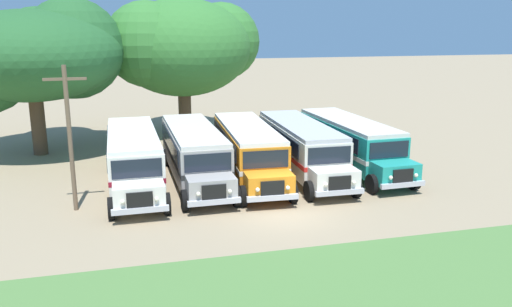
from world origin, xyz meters
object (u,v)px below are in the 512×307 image
broad_shade_tree (182,45)px  parked_bus_slot_0 (134,156)px  parked_bus_slot_4 (350,141)px  parked_bus_slot_1 (194,151)px  secondary_tree (36,55)px  parked_bus_slot_3 (301,145)px  utility_pole (70,135)px  parked_bus_slot_2 (248,148)px

broad_shade_tree → parked_bus_slot_0: bearing=-108.3°
broad_shade_tree → parked_bus_slot_4: bearing=-56.2°
parked_bus_slot_1 → secondary_tree: size_ratio=0.91×
parked_bus_slot_1 → parked_bus_slot_3: 6.08m
parked_bus_slot_3 → parked_bus_slot_1: bearing=-90.2°
parked_bus_slot_1 → utility_pole: utility_pole is taller
parked_bus_slot_4 → parked_bus_slot_0: bearing=-89.9°
parked_bus_slot_2 → broad_shade_tree: bearing=-168.3°
broad_shade_tree → parked_bus_slot_1: bearing=-94.5°
parked_bus_slot_0 → parked_bus_slot_3: 9.30m
parked_bus_slot_3 → secondary_tree: bearing=-120.0°
parked_bus_slot_0 → parked_bus_slot_2: same height
parked_bus_slot_0 → parked_bus_slot_3: size_ratio=1.00×
parked_bus_slot_4 → utility_pole: 15.76m
parked_bus_slot_1 → secondary_tree: (-8.79, 8.82, 4.81)m
parked_bus_slot_0 → utility_pole: size_ratio=1.65×
broad_shade_tree → utility_pole: (-6.95, -16.01, -3.26)m
utility_pole → parked_bus_slot_4: bearing=13.6°
parked_bus_slot_3 → secondary_tree: 18.02m
parked_bus_slot_1 → secondary_tree: bearing=-135.7°
parked_bus_slot_0 → parked_bus_slot_1: 3.23m
parked_bus_slot_2 → parked_bus_slot_3: same height
parked_bus_slot_1 → broad_shade_tree: broad_shade_tree is taller
utility_pole → parked_bus_slot_1: bearing=30.5°
parked_bus_slot_1 → broad_shade_tree: (0.99, 12.50, 5.20)m
parked_bus_slot_2 → secondary_tree: bearing=-124.5°
broad_shade_tree → parked_bus_slot_2: bearing=-81.0°
broad_shade_tree → utility_pole: bearing=-113.5°
parked_bus_slot_2 → parked_bus_slot_0: bearing=-85.9°
parked_bus_slot_0 → parked_bus_slot_3: same height
parked_bus_slot_2 → parked_bus_slot_4: same height
parked_bus_slot_4 → broad_shade_tree: size_ratio=0.93×
parked_bus_slot_1 → utility_pole: size_ratio=1.65×
parked_bus_slot_0 → parked_bus_slot_4: 12.47m
parked_bus_slot_2 → broad_shade_tree: size_ratio=0.93×
parked_bus_slot_3 → parked_bus_slot_0: bearing=-88.2°
parked_bus_slot_1 → parked_bus_slot_2: size_ratio=1.00×
parked_bus_slot_0 → utility_pole: utility_pole is taller
parked_bus_slot_3 → parked_bus_slot_2: bearing=-89.5°
broad_shade_tree → secondary_tree: 10.46m
parked_bus_slot_2 → utility_pole: utility_pole is taller
parked_bus_slot_3 → broad_shade_tree: (-5.09, 12.65, 5.20)m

